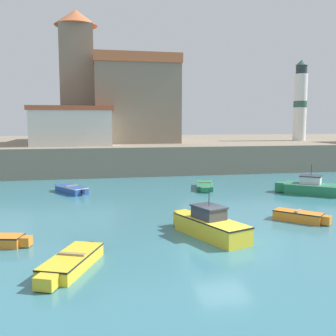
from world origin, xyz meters
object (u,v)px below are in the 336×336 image
object	(u,v)px
motorboat_green_1	(311,187)
dinghy_blue_0	(71,189)
harbor_shed_mid_row	(72,126)
dinghy_yellow_7	(71,262)
dinghy_green_2	(205,185)
church	(124,98)
dinghy_orange_6	(300,216)
motorboat_yellow_4	(209,225)
lighthouse	(300,102)

from	to	relation	value
motorboat_green_1	dinghy_blue_0	bearing A→B (deg)	166.87
harbor_shed_mid_row	dinghy_yellow_7	bearing A→B (deg)	-88.20
motorboat_green_1	dinghy_green_2	bearing A→B (deg)	150.24
dinghy_yellow_7	church	world-z (taller)	church
motorboat_green_1	church	world-z (taller)	church
dinghy_orange_6	church	world-z (taller)	church
dinghy_blue_0	dinghy_green_2	world-z (taller)	dinghy_blue_0
dinghy_blue_0	dinghy_orange_6	world-z (taller)	dinghy_blue_0
motorboat_green_1	motorboat_yellow_4	world-z (taller)	motorboat_yellow_4
motorboat_green_1	church	distance (m)	31.49
dinghy_yellow_7	harbor_shed_mid_row	xyz separation A→B (m)	(-0.97, 30.96, 5.09)
dinghy_blue_0	dinghy_orange_6	distance (m)	18.29
motorboat_yellow_4	dinghy_orange_6	distance (m)	6.44
dinghy_green_2	church	size ratio (longest dim) A/B	0.25
motorboat_green_1	dinghy_orange_6	world-z (taller)	motorboat_green_1
church	harbor_shed_mid_row	distance (m)	12.47
motorboat_yellow_4	church	distance (m)	38.32
motorboat_green_1	motorboat_yellow_4	bearing A→B (deg)	-140.22
harbor_shed_mid_row	dinghy_blue_0	bearing A→B (deg)	-88.69
dinghy_blue_0	lighthouse	distance (m)	38.16
dinghy_blue_0	harbor_shed_mid_row	world-z (taller)	harbor_shed_mid_row
harbor_shed_mid_row	lighthouse	bearing A→B (deg)	10.55
dinghy_blue_0	motorboat_green_1	distance (m)	19.57
harbor_shed_mid_row	church	bearing A→B (deg)	54.08
motorboat_yellow_4	harbor_shed_mid_row	size ratio (longest dim) A/B	0.56
dinghy_yellow_7	dinghy_green_2	bearing A→B (deg)	58.10
dinghy_orange_6	lighthouse	size ratio (longest dim) A/B	0.25
dinghy_blue_0	dinghy_yellow_7	distance (m)	17.40
motorboat_yellow_4	dinghy_yellow_7	bearing A→B (deg)	-154.30
dinghy_blue_0	lighthouse	size ratio (longest dim) A/B	0.32
church	motorboat_yellow_4	bearing A→B (deg)	-88.85
dinghy_yellow_7	dinghy_orange_6	bearing A→B (deg)	21.65
dinghy_green_2	dinghy_orange_6	xyz separation A→B (m)	(2.14, -12.18, 0.04)
church	dinghy_green_2	bearing A→B (deg)	-78.43
dinghy_green_2	dinghy_yellow_7	bearing A→B (deg)	-121.90
dinghy_orange_6	church	bearing A→B (deg)	101.02
dinghy_orange_6	dinghy_yellow_7	bearing A→B (deg)	-158.35
dinghy_blue_0	motorboat_yellow_4	size ratio (longest dim) A/B	0.71
dinghy_green_2	motorboat_green_1	bearing A→B (deg)	-29.76
church	motorboat_green_1	bearing A→B (deg)	-65.85
motorboat_yellow_4	dinghy_orange_6	bearing A→B (deg)	16.94
dinghy_green_2	church	world-z (taller)	church
motorboat_yellow_4	dinghy_yellow_7	size ratio (longest dim) A/B	1.24
dinghy_green_2	motorboat_yellow_4	xyz separation A→B (m)	(-4.02, -14.06, 0.33)
dinghy_green_2	motorboat_yellow_4	world-z (taller)	motorboat_yellow_4
dinghy_blue_0	motorboat_green_1	size ratio (longest dim) A/B	0.76
dinghy_orange_6	harbor_shed_mid_row	distance (m)	29.76
dinghy_orange_6	lighthouse	world-z (taller)	lighthouse
harbor_shed_mid_row	motorboat_green_1	bearing A→B (deg)	-42.93
lighthouse	harbor_shed_mid_row	size ratio (longest dim) A/B	1.23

